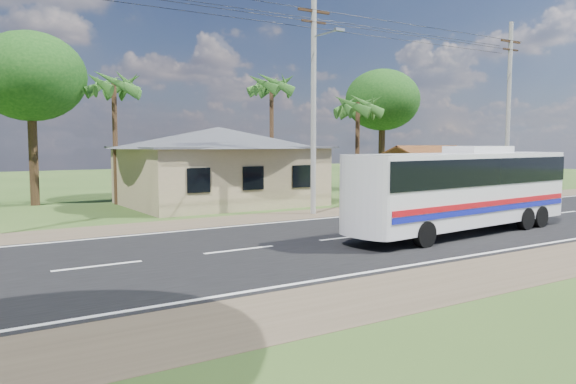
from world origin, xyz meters
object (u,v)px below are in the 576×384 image
at_px(coach_bus, 464,184).
at_px(waiting_shed, 427,155).
at_px(person, 487,188).
at_px(motorcycle, 450,192).

bearing_deg(coach_bus, waiting_shed, 44.57).
bearing_deg(coach_bus, person, 29.34).
bearing_deg(waiting_shed, person, -45.67).
bearing_deg(person, coach_bus, 48.59).
height_order(motorcycle, person, person).
bearing_deg(person, waiting_shed, -31.42).
distance_m(coach_bus, motorcycle, 13.19).
distance_m(waiting_shed, person, 4.03).
relative_size(waiting_shed, person, 3.30).
height_order(waiting_shed, motorcycle, waiting_shed).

